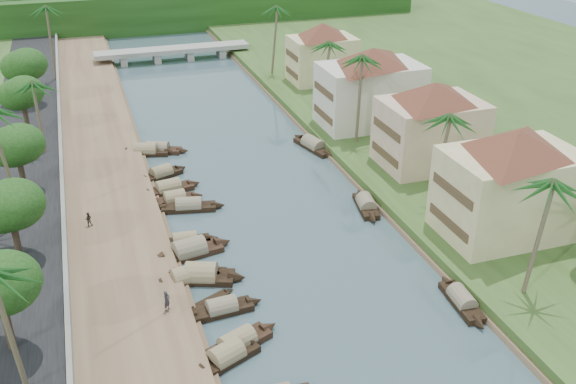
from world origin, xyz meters
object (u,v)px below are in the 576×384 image
object	(u,v)px
building_near	(511,182)
sampan_1	(226,357)
bridge	(173,51)
person_near	(167,301)

from	to	relation	value
building_near	sampan_1	xyz separation A→B (m)	(-28.59, -7.89, -5.97)
bridge	building_near	distance (m)	76.54
bridge	person_near	xyz separation A→B (m)	(-12.80, -75.59, -0.05)
bridge	person_near	bearing A→B (deg)	-99.61
sampan_1	person_near	distance (m)	7.18
building_near	person_near	bearing A→B (deg)	-177.14
building_near	sampan_1	size ratio (longest dim) A/B	2.10
bridge	building_near	xyz separation A→B (m)	(18.99, -74.00, 4.66)
building_near	bridge	bearing A→B (deg)	104.39
sampan_1	person_near	size ratio (longest dim) A/B	4.03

